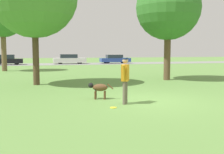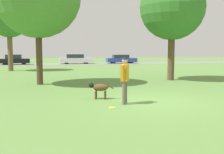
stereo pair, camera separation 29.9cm
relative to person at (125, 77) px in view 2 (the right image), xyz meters
The scene contains 10 objects.
ground_plane 1.47m from the person, 13.65° to the left, with size 120.00×120.00×0.00m, color #608C42.
far_road_strip 28.42m from the person, 87.79° to the left, with size 120.00×6.00×0.01m.
person is the anchor object (origin of this frame).
dog 1.43m from the person, 122.04° to the left, with size 0.96×0.47×0.63m.
frisbee 1.22m from the person, 136.82° to the right, with size 0.22×0.22×0.02m.
tree_near_right 8.92m from the person, 53.56° to the left, with size 4.02×4.02×6.54m.
tree_far_left 18.52m from the person, 110.12° to the left, with size 3.78×3.78×6.84m.
parked_car_black 29.30m from the person, 104.61° to the left, with size 3.92×1.98×1.34m.
parked_car_white 28.78m from the person, 88.44° to the left, with size 4.55×1.82×1.35m.
parked_car_blue 29.69m from the person, 75.45° to the left, with size 4.43×1.81×1.27m.
Camera 2 is at (-3.52, -8.97, 1.86)m, focal length 42.00 mm.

